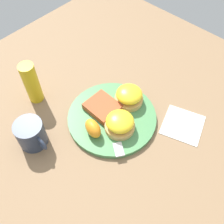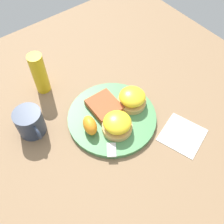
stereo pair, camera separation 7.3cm
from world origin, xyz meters
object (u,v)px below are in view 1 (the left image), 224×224
orange_wedge (92,128)px  cup (31,134)px  fork (113,129)px  sandwich_benedict_right (130,97)px  hashbrown_patty (103,106)px  sandwich_benedict_left (120,123)px  condiment_bottle (32,83)px

orange_wedge → cup: 0.16m
orange_wedge → fork: size_ratio=0.35×
orange_wedge → sandwich_benedict_right: bearing=87.9°
sandwich_benedict_right → cup: size_ratio=0.81×
sandwich_benedict_right → hashbrown_patty: sandwich_benedict_right is taller
hashbrown_patty → fork: hashbrown_patty is taller
orange_wedge → sandwich_benedict_left: bearing=52.7°
condiment_bottle → sandwich_benedict_left: bearing=17.5°
sandwich_benedict_left → fork: bearing=-121.9°
fork → condiment_bottle: bearing=-165.0°
sandwich_benedict_left → fork: 0.03m
sandwich_benedict_right → orange_wedge: (-0.01, -0.15, -0.00)m
hashbrown_patty → cup: 0.22m
sandwich_benedict_left → hashbrown_patty: size_ratio=0.92×
sandwich_benedict_right → hashbrown_patty: bearing=-120.0°
hashbrown_patty → condiment_bottle: condiment_bottle is taller
sandwich_benedict_right → cup: (-0.11, -0.28, 0.00)m
orange_wedge → cup: size_ratio=0.58×
sandwich_benedict_right → condiment_bottle: size_ratio=0.61×
hashbrown_patty → orange_wedge: size_ratio=1.53×
cup → condiment_bottle: (-0.12, 0.10, 0.03)m
sandwich_benedict_left → condiment_bottle: bearing=-162.5°
fork → cup: 0.22m
sandwich_benedict_right → orange_wedge: size_ratio=1.41×
orange_wedge → condiment_bottle: 0.23m
cup → sandwich_benedict_left: bearing=51.2°
hashbrown_patty → condiment_bottle: 0.22m
hashbrown_patty → cup: (-0.07, -0.20, 0.02)m
orange_wedge → fork: bearing=51.0°
sandwich_benedict_right → orange_wedge: 0.15m
sandwich_benedict_left → cup: (-0.15, -0.19, 0.00)m
cup → hashbrown_patty: bearing=71.7°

